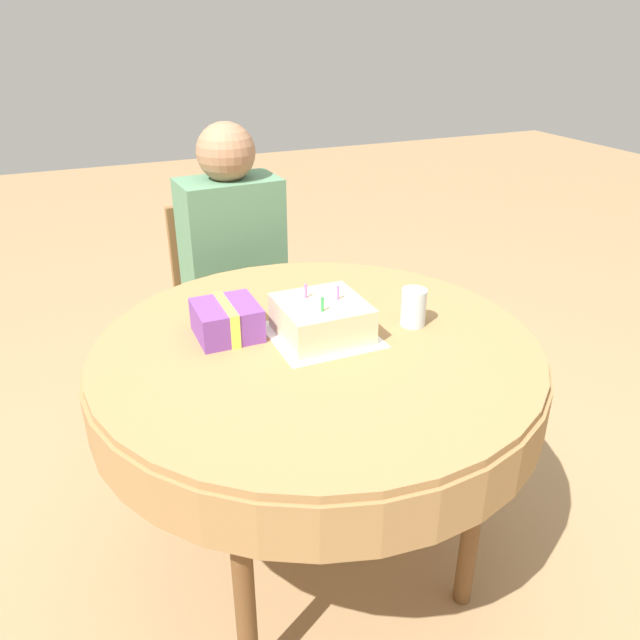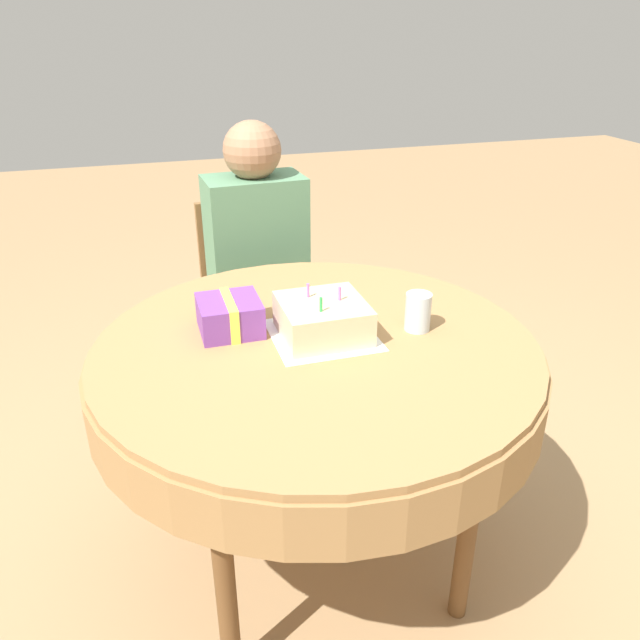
# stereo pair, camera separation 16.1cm
# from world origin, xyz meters

# --- Properties ---
(ground_plane) EXTENTS (12.00, 12.00, 0.00)m
(ground_plane) POSITION_xyz_m (0.00, 0.00, 0.00)
(ground_plane) COLOR #A37F56
(dining_table) EXTENTS (1.18, 1.18, 0.75)m
(dining_table) POSITION_xyz_m (0.00, 0.00, 0.66)
(dining_table) COLOR #9E7547
(dining_table) RESTS_ON ground_plane
(chair) EXTENTS (0.45, 0.45, 0.86)m
(chair) POSITION_xyz_m (0.02, 0.93, 0.46)
(chair) COLOR brown
(chair) RESTS_ON ground_plane
(person) EXTENTS (0.37, 0.33, 1.19)m
(person) POSITION_xyz_m (0.02, 0.84, 0.71)
(person) COLOR #9E7051
(person) RESTS_ON ground_plane
(napkin) EXTENTS (0.27, 0.27, 0.00)m
(napkin) POSITION_xyz_m (0.03, 0.03, 0.75)
(napkin) COLOR white
(napkin) RESTS_ON dining_table
(birthday_cake) EXTENTS (0.22, 0.22, 0.13)m
(birthday_cake) POSITION_xyz_m (0.03, 0.03, 0.80)
(birthday_cake) COLOR beige
(birthday_cake) RESTS_ON dining_table
(drinking_glass) EXTENTS (0.07, 0.07, 0.10)m
(drinking_glass) POSITION_xyz_m (0.28, -0.01, 0.80)
(drinking_glass) COLOR silver
(drinking_glass) RESTS_ON dining_table
(gift_box) EXTENTS (0.16, 0.17, 0.10)m
(gift_box) POSITION_xyz_m (-0.20, 0.13, 0.80)
(gift_box) COLOR #753D99
(gift_box) RESTS_ON dining_table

